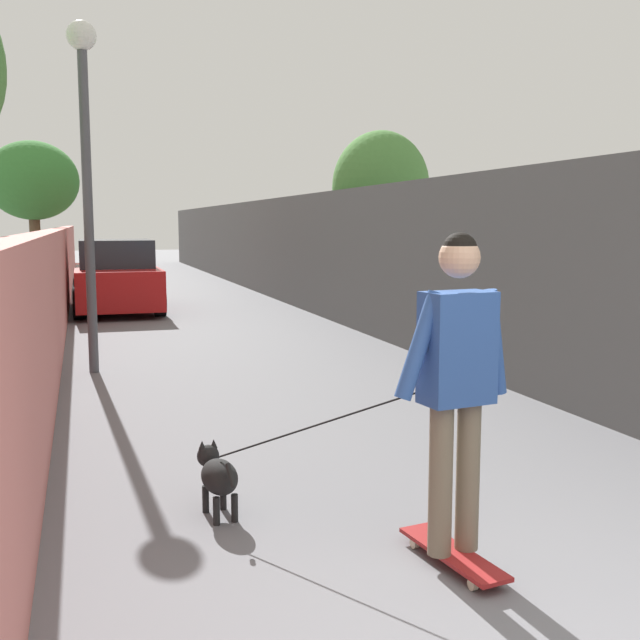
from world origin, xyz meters
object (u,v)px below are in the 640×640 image
object	(u,v)px
skateboard	(453,554)
person_skateboarder	(457,368)
tree_left_mid	(33,182)
lamp_post	(85,136)
tree_right_near	(381,188)
car_near	(116,278)
dog	(219,474)

from	to	relation	value
skateboard	person_skateboarder	distance (m)	1.04
skateboard	person_skateboarder	bearing A→B (deg)	-165.96
skateboard	tree_left_mid	bearing A→B (deg)	9.95
lamp_post	person_skateboarder	world-z (taller)	lamp_post
tree_right_near	car_near	bearing A→B (deg)	68.38
skateboard	car_near	bearing A→B (deg)	5.17
person_skateboarder	tree_left_mid	bearing A→B (deg)	9.95
lamp_post	tree_right_near	bearing A→B (deg)	-50.52
dog	car_near	distance (m)	12.13
tree_right_near	lamp_post	distance (m)	7.60
car_near	tree_left_mid	bearing A→B (deg)	24.83
tree_right_near	car_near	xyz separation A→B (m)	(2.08, 5.26, -1.89)
lamp_post	person_skateboarder	size ratio (longest dim) A/B	2.46
lamp_post	dog	distance (m)	5.90
tree_right_near	lamp_post	bearing A→B (deg)	129.48
tree_right_near	car_near	distance (m)	5.96
tree_left_mid	lamp_post	distance (m)	10.89
lamp_post	skateboard	size ratio (longest dim) A/B	5.26
lamp_post	car_near	world-z (taller)	lamp_post
person_skateboarder	tree_right_near	bearing A→B (deg)	-20.02
tree_right_near	car_near	world-z (taller)	tree_right_near
tree_left_mid	lamp_post	bearing A→B (deg)	-173.61
tree_left_mid	dog	distance (m)	16.36
tree_left_mid	skateboard	size ratio (longest dim) A/B	4.83
tree_left_mid	car_near	bearing A→B (deg)	-155.17
skateboard	dog	size ratio (longest dim) A/B	0.59
tree_left_mid	dog	bearing A→B (deg)	-173.23
dog	lamp_post	bearing A→B (deg)	7.56
skateboard	person_skateboarder	world-z (taller)	person_skateboarder
tree_left_mid	car_near	xyz separation A→B (m)	(-3.92, -1.81, -2.22)
dog	tree_left_mid	bearing A→B (deg)	6.77
tree_right_near	dog	world-z (taller)	tree_right_near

